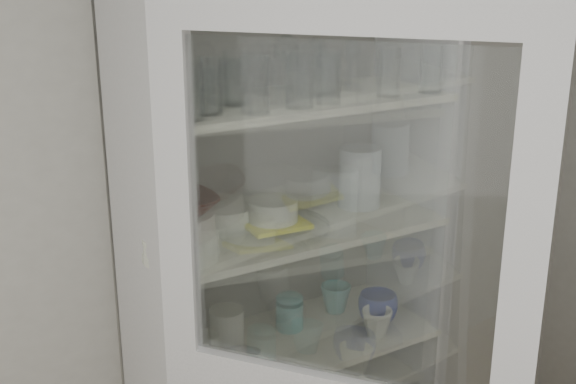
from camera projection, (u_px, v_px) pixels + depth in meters
wall_back at (199, 202)px, 2.33m from camera, size 3.60×0.02×2.60m
pantry_cabinet at (278, 308)px, 2.41m from camera, size 1.00×0.45×2.10m
tumbler_0 at (211, 91)px, 1.87m from camera, size 0.08×0.08×0.12m
tumbler_1 at (189, 89)px, 1.80m from camera, size 0.08×0.08×0.16m
tumbler_2 at (255, 85)px, 1.88m from camera, size 0.09×0.09×0.15m
tumbler_3 at (300, 80)px, 1.96m from camera, size 0.10×0.10×0.15m
tumbler_4 at (329, 78)px, 2.01m from camera, size 0.09×0.09×0.14m
tumbler_5 at (389, 72)px, 2.13m from camera, size 0.09×0.09×0.14m
tumbler_6 at (431, 70)px, 2.19m from camera, size 0.09×0.09×0.14m
tumbler_7 at (169, 85)px, 1.92m from camera, size 0.09×0.09×0.14m
tumbler_8 at (218, 81)px, 2.01m from camera, size 0.07×0.07×0.13m
tumbler_9 at (237, 78)px, 2.00m from camera, size 0.08×0.08×0.15m
tumbler_10 at (329, 72)px, 2.15m from camera, size 0.09×0.09×0.13m
tumbler_11 at (308, 70)px, 2.12m from camera, size 0.10×0.10×0.16m
goblet_0 at (165, 75)px, 1.99m from camera, size 0.07×0.07×0.17m
goblet_1 at (287, 60)px, 2.24m from camera, size 0.08×0.08×0.18m
goblet_2 at (314, 61)px, 2.25m from camera, size 0.08×0.08×0.17m
goblet_3 at (350, 61)px, 2.30m from camera, size 0.07×0.07×0.16m
plate_stack_front at (181, 246)px, 1.99m from camera, size 0.21×0.21×0.07m
plate_stack_back at (223, 214)px, 2.23m from camera, size 0.22×0.22×0.07m
cream_bowl at (180, 224)px, 1.97m from camera, size 0.21×0.21×0.06m
terracotta_bowl at (179, 204)px, 1.95m from camera, size 0.21×0.21×0.05m
glass_platter at (273, 227)px, 2.20m from camera, size 0.40×0.40×0.02m
yellow_trivet at (273, 222)px, 2.19m from camera, size 0.20×0.20×0.01m
white_ramekin at (273, 210)px, 2.18m from camera, size 0.17×0.17×0.07m
grey_bowl_stack at (360, 177)px, 2.39m from camera, size 0.14×0.14×0.20m
mug_blue at (378, 308)px, 2.46m from camera, size 0.15×0.15×0.11m
mug_teal at (336, 298)px, 2.54m from camera, size 0.12×0.12×0.10m
mug_white at (377, 322)px, 2.38m from camera, size 0.11×0.11×0.09m
teal_jar at (290, 313)px, 2.42m from camera, size 0.09×0.09×0.11m
measuring_cups at (240, 357)px, 2.22m from camera, size 0.09×0.09×0.04m
white_canister at (227, 328)px, 2.30m from camera, size 0.12×0.12×0.13m
tumbler_12 at (231, 83)px, 1.97m from camera, size 0.07×0.07×0.13m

